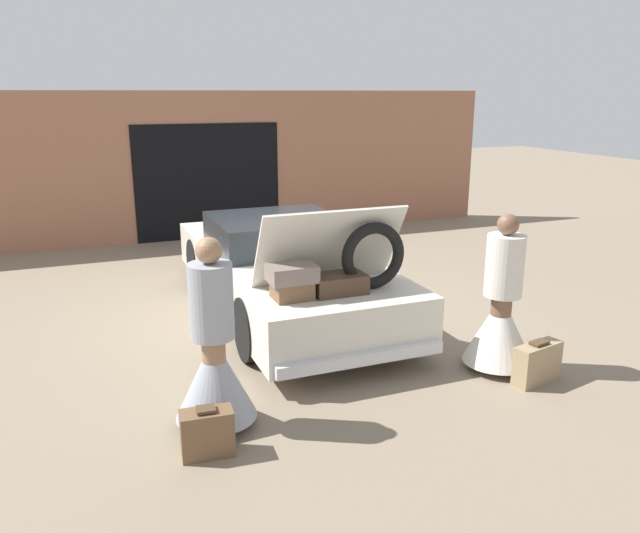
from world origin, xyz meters
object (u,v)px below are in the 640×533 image
Objects in this scene: person_left at (214,362)px; suitcase_beside_right_person at (537,363)px; person_right at (501,316)px; car at (283,268)px; suitcase_beside_left_person at (207,433)px.

suitcase_beside_right_person is (3.12, -0.35, -0.38)m from person_left.
car is at bearing 37.35° from person_right.
person_left is at bearing -119.59° from car.
person_right is (1.48, -2.54, 0.01)m from car.
car is 2.96× the size of person_right.
person_left is at bearing 173.58° from suitcase_beside_right_person.
person_left is 2.96m from person_right.
car is 11.28× the size of suitcase_beside_left_person.
person_left is 2.96× the size of suitcase_beside_right_person.
person_left reaches higher than car.
suitcase_beside_right_person reaches higher than suitcase_beside_left_person.
suitcase_beside_left_person is (-3.13, -0.50, -0.38)m from person_right.
person_left is 0.61m from suitcase_beside_left_person.
car is 3.40m from suitcase_beside_right_person.
car is at bearing 119.00° from suitcase_beside_right_person.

